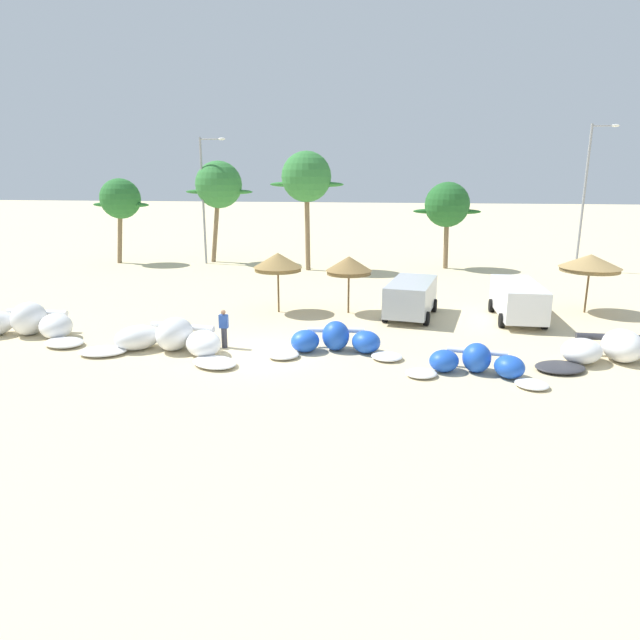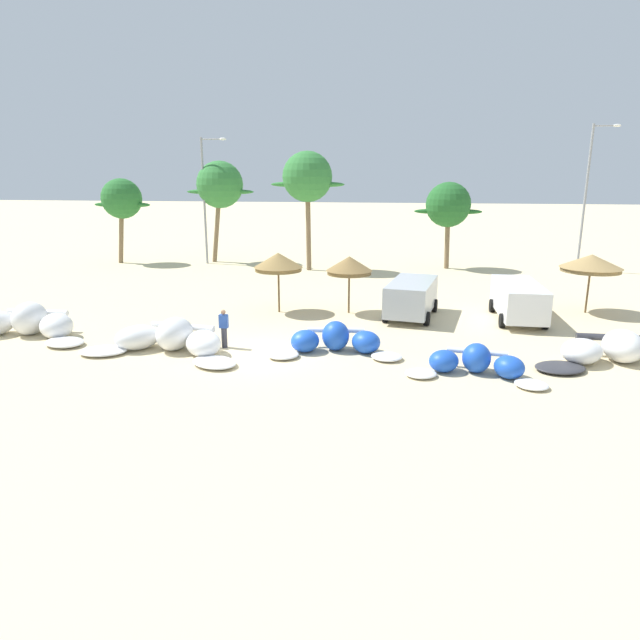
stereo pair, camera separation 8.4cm
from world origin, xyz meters
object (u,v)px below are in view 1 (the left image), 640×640
at_px(lamppost_west, 205,194).
at_px(palm_center_left, 447,205).
at_px(kite_right_of_center, 626,352).
at_px(palm_left_of_gap, 306,178).
at_px(parked_car_second, 411,295).
at_px(palm_left, 219,185).
at_px(beach_umbrella_near_palms, 590,263).
at_px(kite_far_left, 24,324).
at_px(palm_leftmost, 120,199).
at_px(person_near_kites, 224,329).
at_px(kite_left, 170,340).
at_px(kite_left_of_center, 336,341).
at_px(beach_umbrella_near_van, 278,262).
at_px(beach_umbrella_middle, 349,265).
at_px(kite_center, 476,363).
at_px(parked_van, 517,298).
at_px(lamppost_west_center, 586,192).

bearing_deg(lamppost_west, palm_center_left, 1.25).
height_order(kite_right_of_center, palm_left_of_gap, palm_left_of_gap).
distance_m(parked_car_second, palm_left, 22.98).
distance_m(kite_right_of_center, beach_umbrella_near_palms, 8.85).
relative_size(parked_car_second, palm_left_of_gap, 0.56).
distance_m(kite_far_left, parked_car_second, 18.11).
bearing_deg(palm_leftmost, person_near_kites, -53.98).
xyz_separation_m(kite_left, palm_leftmost, (-13.35, 22.00, 4.60)).
relative_size(kite_left_of_center, lamppost_west, 0.56).
relative_size(parked_car_second, palm_leftmost, 0.73).
xyz_separation_m(kite_right_of_center, lamppost_west, (-24.22, 21.64, 5.02)).
height_order(beach_umbrella_near_van, parked_car_second, beach_umbrella_near_van).
bearing_deg(beach_umbrella_near_van, kite_left, -110.84).
bearing_deg(palm_center_left, kite_right_of_center, -76.35).
relative_size(kite_right_of_center, beach_umbrella_near_van, 2.39).
bearing_deg(kite_right_of_center, beach_umbrella_middle, 149.59).
bearing_deg(beach_umbrella_near_palms, palm_center_left, 115.29).
xyz_separation_m(beach_umbrella_near_van, palm_left, (-8.54, 16.36, 3.55)).
xyz_separation_m(kite_center, parked_car_second, (-2.26, 8.27, 0.68)).
bearing_deg(parked_van, lamppost_west, 144.73).
xyz_separation_m(kite_far_left, parked_car_second, (16.97, 6.32, 0.52)).
distance_m(kite_right_of_center, person_near_kites, 15.69).
bearing_deg(beach_umbrella_near_van, parked_car_second, 0.71).
relative_size(beach_umbrella_middle, lamppost_west_center, 0.28).
relative_size(kite_far_left, parked_car_second, 1.45).
bearing_deg(kite_center, kite_left, 176.12).
bearing_deg(parked_van, kite_center, -109.01).
xyz_separation_m(kite_left_of_center, beach_umbrella_middle, (-0.16, 6.72, 2.04)).
xyz_separation_m(palm_center_left, lamppost_west, (-18.87, -0.41, 0.72)).
distance_m(parked_car_second, palm_leftmost, 27.51).
bearing_deg(palm_left, beach_umbrella_middle, -52.74).
bearing_deg(lamppost_west_center, palm_left, 179.68).
height_order(beach_umbrella_middle, parked_van, beach_umbrella_middle).
xyz_separation_m(kite_left_of_center, kite_right_of_center, (11.04, 0.14, 0.02)).
height_order(kite_far_left, palm_left_of_gap, palm_left_of_gap).
distance_m(beach_umbrella_middle, palm_left, 20.44).
xyz_separation_m(beach_umbrella_middle, parked_van, (8.40, -0.09, -1.41)).
bearing_deg(palm_center_left, beach_umbrella_middle, -110.69).
xyz_separation_m(kite_far_left, palm_left, (1.57, 22.60, 5.63)).
distance_m(palm_left, palm_center_left, 18.08).
xyz_separation_m(kite_far_left, kite_right_of_center, (24.95, 0.02, -0.09)).
xyz_separation_m(kite_left_of_center, lamppost_west_center, (15.59, 22.56, 5.36)).
height_order(kite_left_of_center, kite_center, kite_left_of_center).
relative_size(parked_van, palm_left, 0.63).
relative_size(parked_van, palm_left_of_gap, 0.59).
relative_size(beach_umbrella_middle, parked_car_second, 0.60).
bearing_deg(person_near_kites, lamppost_west_center, 48.22).
xyz_separation_m(kite_center, palm_center_left, (0.36, 24.02, 4.37)).
xyz_separation_m(kite_left_of_center, beach_umbrella_near_van, (-3.80, 6.36, 2.18)).
xyz_separation_m(palm_left, palm_left_of_gap, (7.68, -2.90, 0.61)).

